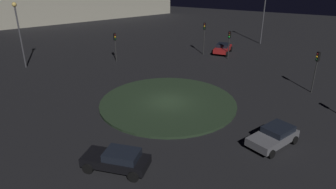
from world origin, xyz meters
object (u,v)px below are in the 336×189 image
Objects in this scene: car_black at (117,159)px; streetlamp_west at (18,25)px; traffic_light_north_near at (229,39)px; car_grey at (274,136)px; streetlamp_north at (264,8)px; car_red at (223,48)px; traffic_light_north at (204,32)px; traffic_light_northeast at (316,64)px; traffic_light_northwest at (115,41)px.

streetlamp_west reaches higher than car_black.
traffic_light_north_near is 25.91m from streetlamp_west.
traffic_light_north_near reaches higher than car_grey.
car_red is at bearing -118.65° from streetlamp_north.
traffic_light_north is at bearing 36.90° from streetlamp_west.
traffic_light_northeast is 19.67m from streetlamp_north.
streetlamp_north is (-4.99, 29.50, 4.73)m from car_grey.
streetlamp_west is at bearing -137.09° from streetlamp_north.
streetlamp_west is at bearing -73.42° from car_grey.
streetlamp_north is (6.47, 9.33, 2.30)m from traffic_light_north.
traffic_light_northwest is 11.37m from streetlamp_west.
traffic_light_northwest is at bearing 35.39° from streetlamp_west.
traffic_light_northeast is at bearing 58.96° from traffic_light_north_near.
streetlamp_west reaches higher than traffic_light_north.
streetlamp_west is at bearing -52.57° from traffic_light_north_near.
traffic_light_north_near is 10.79m from streetlamp_north.
car_red is 1.04× the size of traffic_light_north_near.
traffic_light_northeast is (11.30, 18.40, 2.22)m from car_black.
traffic_light_northeast is at bearing 52.12° from traffic_light_north.
traffic_light_northwest is at bearing -56.02° from traffic_light_north_near.
car_grey is 0.98× the size of traffic_light_north.
car_grey is 1.17× the size of traffic_light_north_near.
streetlamp_west reaches higher than car_grey.
traffic_light_northwest is 0.45× the size of streetlamp_north.
traffic_light_north is at bearing -94.43° from traffic_light_north_near.
traffic_light_northeast reaches higher than car_red.
traffic_light_north reaches higher than traffic_light_north_near.
car_black is at bearing 0.69° from car_red.
traffic_light_north_near is (13.12, 6.79, 0.01)m from traffic_light_northwest.
traffic_light_north_near is (-7.84, 19.47, 1.96)m from car_grey.
car_red is 1.04× the size of traffic_light_northwest.
streetlamp_west is (-9.03, -6.42, 2.53)m from traffic_light_northwest.
traffic_light_north is at bearing -124.75° from streetlamp_north.
traffic_light_north is (-2.66, 27.09, 2.38)m from car_black.
traffic_light_north is 3.72m from traffic_light_north_near.
car_black is 36.92m from streetlamp_north.
traffic_light_north_near reaches higher than car_black.
traffic_light_northeast is 1.13× the size of traffic_light_northwest.
streetlamp_north reaches higher than car_grey.
traffic_light_northeast is 13.07m from traffic_light_north_near.
traffic_light_north_near is at bearing 66.85° from traffic_light_northwest.
car_red is 26.41m from streetlamp_west.
streetlamp_north reaches higher than car_black.
car_black is 0.54× the size of streetlamp_north.
car_grey is at bearing 28.56° from traffic_light_north_near.
car_black is 1.00× the size of traffic_light_north.
traffic_light_north reaches higher than traffic_light_northwest.
traffic_light_northwest is (-12.16, 19.60, 1.90)m from car_black.
traffic_light_northwest is 12.11m from traffic_light_north.
car_grey is 23.71m from car_red.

